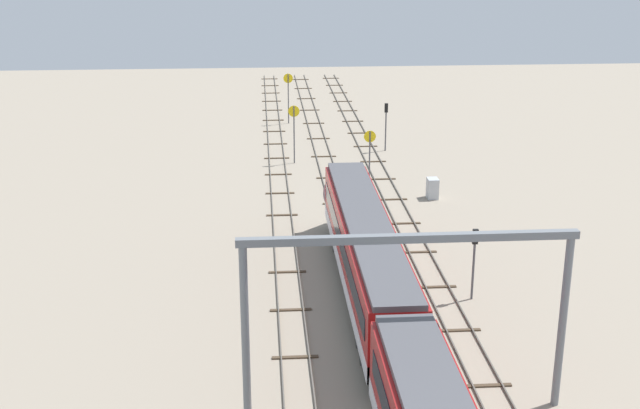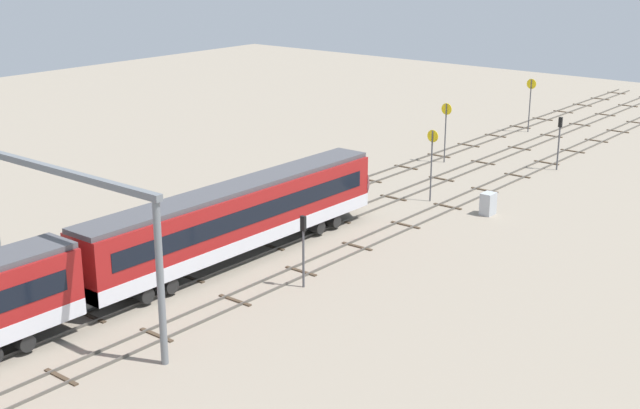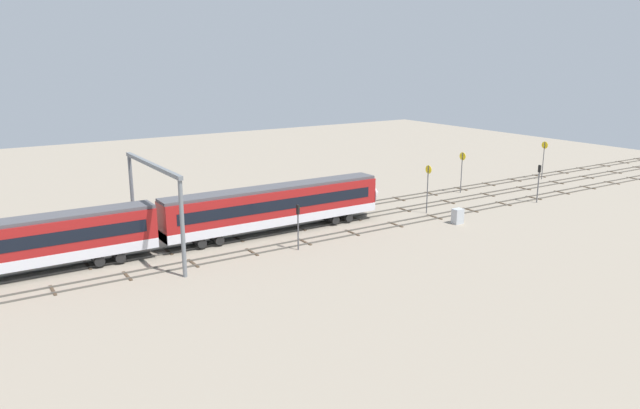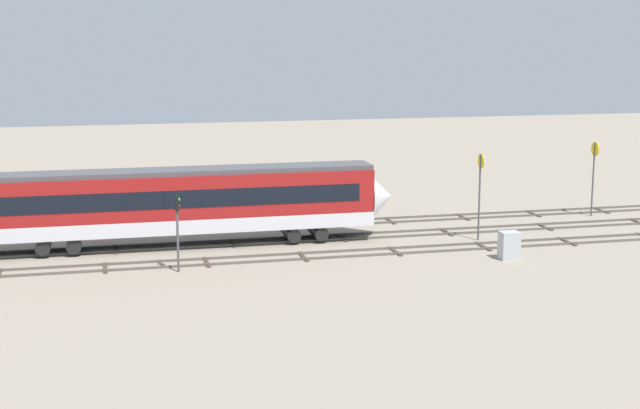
# 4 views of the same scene
# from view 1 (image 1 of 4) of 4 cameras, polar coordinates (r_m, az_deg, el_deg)

# --- Properties ---
(ground_plane) EXTENTS (161.24, 161.24, 0.00)m
(ground_plane) POSITION_cam_1_polar(r_m,az_deg,el_deg) (56.09, 2.28, -3.46)
(ground_plane) COLOR gray
(track_near_foreground) EXTENTS (145.24, 2.40, 0.16)m
(track_near_foreground) POSITION_cam_1_polar(r_m,az_deg,el_deg) (56.74, 6.85, -3.24)
(track_near_foreground) COLOR #59544C
(track_near_foreground) RESTS_ON ground
(track_with_train) EXTENTS (145.24, 2.40, 0.16)m
(track_with_train) POSITION_cam_1_polar(r_m,az_deg,el_deg) (56.07, 2.28, -3.39)
(track_with_train) COLOR #59544C
(track_with_train) RESTS_ON ground
(track_middle) EXTENTS (145.24, 2.40, 0.16)m
(track_middle) POSITION_cam_1_polar(r_m,az_deg,el_deg) (55.76, -2.37, -3.52)
(track_middle) COLOR #59544C
(track_middle) RESTS_ON ground
(overhead_gantry) EXTENTS (0.40, 14.76, 8.59)m
(overhead_gantry) POSITION_cam_1_polar(r_m,az_deg,el_deg) (36.20, 6.06, -5.56)
(overhead_gantry) COLOR slate
(overhead_gantry) RESTS_ON ground
(speed_sign_near_foreground) EXTENTS (0.14, 0.96, 5.68)m
(speed_sign_near_foreground) POSITION_cam_1_polar(r_m,az_deg,el_deg) (66.66, 3.44, 3.43)
(speed_sign_near_foreground) COLOR #4C4C51
(speed_sign_near_foreground) RESTS_ON ground
(speed_sign_mid_trackside) EXTENTS (0.14, 1.06, 5.66)m
(speed_sign_mid_trackside) POSITION_cam_1_polar(r_m,az_deg,el_deg) (93.65, -2.20, 7.86)
(speed_sign_mid_trackside) COLOR #4C4C51
(speed_sign_mid_trackside) RESTS_ON ground
(speed_sign_far_trackside) EXTENTS (0.14, 1.05, 5.48)m
(speed_sign_far_trackside) POSITION_cam_1_polar(r_m,az_deg,el_deg) (77.15, -1.80, 5.49)
(speed_sign_far_trackside) COLOR #4C4C51
(speed_sign_far_trackside) RESTS_ON ground
(signal_light_trackside_approach) EXTENTS (0.31, 0.32, 4.41)m
(signal_light_trackside_approach) POSITION_cam_1_polar(r_m,az_deg,el_deg) (49.22, 10.58, -3.34)
(signal_light_trackside_approach) COLOR #4C4C51
(signal_light_trackside_approach) RESTS_ON ground
(signal_light_trackside_departure) EXTENTS (0.31, 0.32, 4.77)m
(signal_light_trackside_departure) POSITION_cam_1_polar(r_m,az_deg,el_deg) (81.97, 4.57, 5.83)
(signal_light_trackside_departure) COLOR #4C4C51
(signal_light_trackside_departure) RESTS_ON ground
(relay_cabinet) EXTENTS (1.15, 0.87, 1.67)m
(relay_cabinet) POSITION_cam_1_polar(r_m,az_deg,el_deg) (68.07, 7.76, 1.11)
(relay_cabinet) COLOR #B2B7BC
(relay_cabinet) RESTS_ON ground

